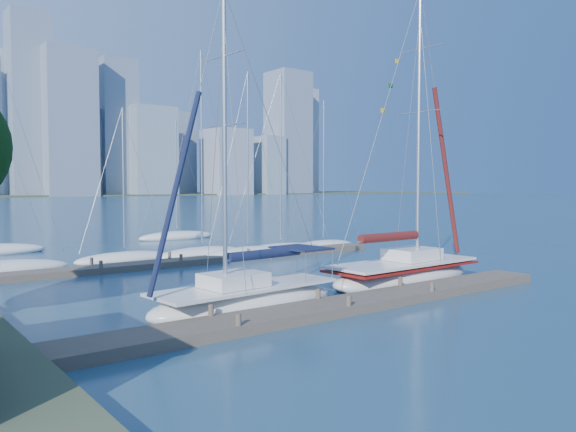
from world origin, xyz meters
TOP-DOWN VIEW (x-y plane):
  - ground at (0.00, 0.00)m, footprint 700.00×700.00m
  - near_dock at (0.00, 0.00)m, footprint 26.00×2.00m
  - far_dock at (2.00, 16.00)m, footprint 30.00×1.80m
  - sailboat_navy at (-2.55, 2.41)m, footprint 8.72×3.46m
  - sailboat_maroon at (7.49, 2.85)m, footprint 9.60×3.38m
  - bg_boat_1 at (-0.96, 19.46)m, footprint 6.92×3.60m
  - bg_boat_2 at (4.31, 18.49)m, footprint 6.93×2.85m
  - bg_boat_3 at (6.96, 16.66)m, footprint 7.33×3.33m
  - bg_boat_4 at (9.90, 16.76)m, footprint 8.27×4.21m
  - bg_boat_5 at (15.02, 17.83)m, footprint 6.35×4.27m
  - bg_boat_7 at (9.18, 32.34)m, footprint 7.83×2.99m

SIDE VIEW (x-z plane):
  - ground at x=0.00m, z-range 0.00..0.00m
  - far_dock at x=2.00m, z-range 0.00..0.36m
  - near_dock at x=0.00m, z-range 0.00..0.40m
  - bg_boat_1 at x=-0.96m, z-range -5.00..5.46m
  - bg_boat_5 at x=15.02m, z-range -5.86..6.34m
  - bg_boat_7 at x=9.18m, z-range -5.53..6.02m
  - bg_boat_3 at x=6.96m, z-range -6.39..6.93m
  - bg_boat_4 at x=9.90m, z-range -6.53..7.08m
  - bg_boat_2 at x=4.31m, z-range -7.08..7.65m
  - sailboat_navy at x=-2.55m, z-range -5.54..7.55m
  - sailboat_maroon at x=7.49m, z-range -6.77..9.11m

